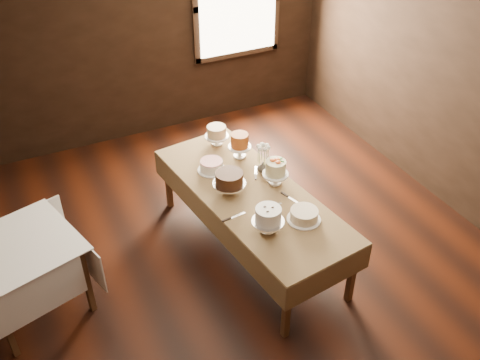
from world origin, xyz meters
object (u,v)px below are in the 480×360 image
at_px(cake_lattice, 211,166).
at_px(flower_vase, 263,167).
at_px(cake_cream, 304,215).
at_px(cake_server_c, 228,177).
at_px(cake_server_e, 238,215).
at_px(display_table, 251,196).
at_px(cake_server_b, 294,200).
at_px(cake_caramel, 240,147).
at_px(cake_swirl, 268,221).
at_px(cake_speckled, 217,136).
at_px(cake_chocolate, 229,183).
at_px(cake_server_d, 256,170).
at_px(cake_flowers, 275,173).
at_px(cake_server_a, 276,206).
at_px(side_table, 21,253).

relative_size(cake_lattice, flower_vase, 2.52).
relative_size(cake_cream, flower_vase, 2.96).
relative_size(cake_server_c, cake_server_e, 1.00).
xyz_separation_m(display_table, cake_server_b, (0.30, -0.30, 0.06)).
height_order(cake_caramel, cake_cream, cake_caramel).
height_order(cake_swirl, cake_cream, cake_swirl).
relative_size(cake_speckled, cake_server_e, 1.13).
relative_size(cake_lattice, cake_chocolate, 0.82).
distance_m(cake_cream, cake_server_d, 0.87).
bearing_deg(cake_flowers, flower_vase, 96.11).
height_order(cake_lattice, flower_vase, flower_vase).
distance_m(cake_chocolate, cake_swirl, 0.66).
height_order(display_table, cake_lattice, cake_lattice).
height_order(cake_caramel, cake_flowers, cake_caramel).
relative_size(cake_chocolate, cake_cream, 1.04).
height_order(cake_chocolate, cake_flowers, cake_flowers).
bearing_deg(cake_caramel, cake_server_d, -83.88).
bearing_deg(cake_speckled, cake_lattice, -119.93).
relative_size(cake_flowers, cake_swirl, 0.85).
bearing_deg(cake_cream, flower_vase, 88.72).
xyz_separation_m(cake_swirl, cake_server_d, (0.33, 0.86, -0.11)).
height_order(cake_speckled, cake_server_a, cake_speckled).
relative_size(cake_caramel, flower_vase, 2.38).
height_order(cake_lattice, cake_cream, same).
bearing_deg(cake_speckled, cake_server_a, -87.91).
distance_m(cake_speckled, cake_swirl, 1.51).
distance_m(side_table, cake_caramel, 2.32).
height_order(cake_server_c, cake_server_d, same).
relative_size(side_table, cake_swirl, 3.57).
xyz_separation_m(cake_lattice, cake_flowers, (0.47, -0.47, 0.06)).
xyz_separation_m(cake_chocolate, flower_vase, (0.44, 0.15, -0.05)).
height_order(cake_cream, flower_vase, flower_vase).
height_order(display_table, cake_server_c, cake_server_c).
distance_m(display_table, cake_speckled, 0.95).
height_order(cake_server_b, flower_vase, flower_vase).
relative_size(cake_cream, cake_server_a, 1.45).
distance_m(side_table, cake_server_d, 2.31).
bearing_deg(cake_server_a, display_table, 88.18).
bearing_deg(side_table, cake_flowers, -2.70).
bearing_deg(cake_caramel, cake_flowers, -79.68).
distance_m(cake_chocolate, flower_vase, 0.47).
distance_m(cake_lattice, cake_swirl, 1.07).
bearing_deg(display_table, side_table, 176.11).
xyz_separation_m(cake_flowers, cake_swirl, (-0.40, -0.60, 0.00)).
distance_m(cake_lattice, cake_caramel, 0.39).
distance_m(cake_speckled, cake_server_c, 0.65).
distance_m(display_table, cake_server_d, 0.37).
distance_m(display_table, cake_cream, 0.63).
height_order(cake_server_b, cake_server_d, same).
relative_size(display_table, cake_caramel, 8.61).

